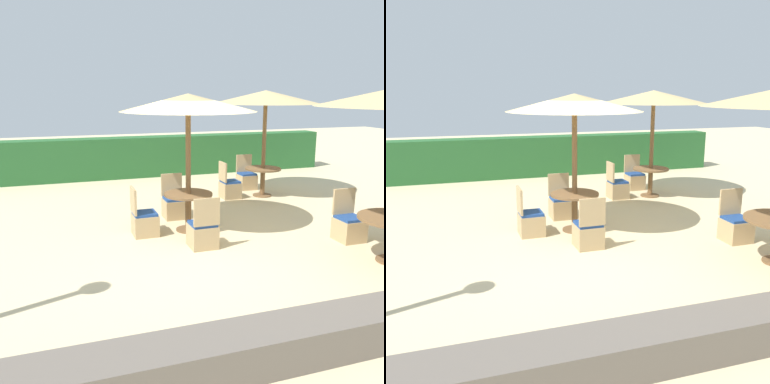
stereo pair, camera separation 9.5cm
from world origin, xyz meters
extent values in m
plane|color=beige|center=(0.00, 0.00, 0.00)|extent=(40.00, 40.00, 0.00)
cube|color=#28602D|center=(0.00, 6.74, 0.62)|extent=(13.00, 0.70, 1.25)
cube|color=#6B6056|center=(0.00, -3.12, 0.21)|extent=(10.00, 0.56, 0.41)
cylinder|color=brown|center=(2.78, 3.20, 1.30)|extent=(0.10, 0.10, 2.59)
cone|color=tan|center=(2.78, 3.20, 2.51)|extent=(2.69, 2.69, 0.32)
cylinder|color=brown|center=(2.78, 3.20, 0.01)|extent=(0.48, 0.48, 0.03)
cylinder|color=brown|center=(2.78, 3.20, 0.35)|extent=(0.12, 0.12, 0.69)
cylinder|color=brown|center=(2.78, 3.20, 0.71)|extent=(0.91, 0.91, 0.04)
cube|color=tan|center=(2.73, 4.05, 0.20)|extent=(0.46, 0.46, 0.40)
cube|color=navy|center=(2.73, 4.05, 0.43)|extent=(0.42, 0.42, 0.05)
cube|color=tan|center=(2.73, 4.26, 0.69)|extent=(0.46, 0.04, 0.48)
cube|color=tan|center=(1.90, 3.26, 0.20)|extent=(0.46, 0.46, 0.40)
cube|color=navy|center=(1.90, 3.26, 0.43)|extent=(0.42, 0.42, 0.05)
cube|color=tan|center=(1.69, 3.26, 0.69)|extent=(0.04, 0.46, 0.48)
cube|color=tan|center=(2.71, -0.34, 0.20)|extent=(0.46, 0.46, 0.40)
cube|color=navy|center=(2.71, -0.34, 0.43)|extent=(0.42, 0.42, 0.05)
cube|color=tan|center=(2.71, -0.13, 0.69)|extent=(0.46, 0.04, 0.48)
cylinder|color=brown|center=(0.10, 1.13, 1.27)|extent=(0.10, 0.10, 2.54)
cone|color=tan|center=(0.10, 1.13, 2.46)|extent=(2.54, 2.54, 0.32)
cylinder|color=brown|center=(0.10, 1.13, 0.01)|extent=(0.48, 0.48, 0.03)
cylinder|color=brown|center=(0.10, 1.13, 0.35)|extent=(0.12, 0.12, 0.71)
cylinder|color=brown|center=(0.10, 1.13, 0.73)|extent=(0.94, 0.94, 0.04)
cube|color=tan|center=(-0.76, 1.12, 0.20)|extent=(0.46, 0.46, 0.40)
cube|color=navy|center=(-0.76, 1.12, 0.43)|extent=(0.42, 0.42, 0.05)
cube|color=tan|center=(-0.97, 1.12, 0.69)|extent=(0.04, 0.46, 0.48)
cube|color=tan|center=(0.06, 0.19, 0.20)|extent=(0.46, 0.46, 0.40)
cube|color=navy|center=(0.06, 0.19, 0.43)|extent=(0.42, 0.42, 0.05)
cube|color=tan|center=(0.06, -0.02, 0.69)|extent=(0.46, 0.04, 0.48)
cube|color=tan|center=(0.07, 2.03, 0.20)|extent=(0.46, 0.46, 0.40)
cube|color=navy|center=(0.07, 2.03, 0.43)|extent=(0.42, 0.42, 0.05)
cube|color=tan|center=(0.07, 2.24, 0.69)|extent=(0.46, 0.04, 0.48)
camera|label=1|loc=(-2.33, -6.47, 2.69)|focal=40.00mm
camera|label=2|loc=(-2.24, -6.50, 2.69)|focal=40.00mm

